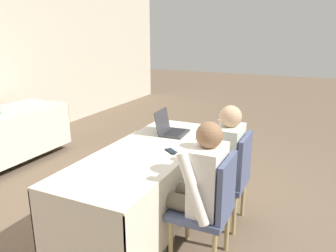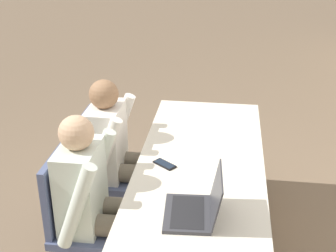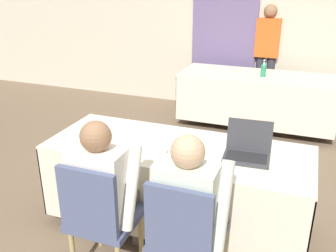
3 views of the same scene
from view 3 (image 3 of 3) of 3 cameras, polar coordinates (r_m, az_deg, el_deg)
The scene contains 14 objects.
ground_plane at distance 3.29m, azimuth 1.29°, elevation -14.79°, with size 24.00×24.00×0.00m, color brown.
wall_back at distance 5.79m, azimuth 12.49°, elevation 15.42°, with size 12.00×0.06×2.70m.
curtain_panel at distance 5.81m, azimuth 8.63°, elevation 15.45°, with size 0.98×0.04×2.65m.
conference_table_near at distance 2.99m, azimuth 1.38°, elevation -6.15°, with size 2.06×0.79×0.74m.
conference_table_far at distance 5.20m, azimuth 13.46°, elevation 5.73°, with size 2.06×0.79×0.74m.
laptop at distance 2.79m, azimuth 11.99°, elevation -3.75°, with size 0.35×0.31×0.25m.
cell_phone at distance 2.71m, azimuth 0.63°, elevation -5.01°, with size 0.14×0.16×0.01m.
paper_beside_laptop at distance 3.09m, azimuth -5.52°, elevation -1.73°, with size 0.27×0.33×0.00m.
water_bottle at distance 5.06m, azimuth 14.36°, elevation 8.40°, with size 0.07×0.07×0.22m.
chair_near_left at distance 2.60m, azimuth -10.36°, elevation -13.23°, with size 0.44×0.44×0.89m.
chair_near_right at distance 2.39m, azimuth 2.55°, elevation -16.38°, with size 0.44×0.44×0.89m.
person_checkered_shirt at distance 2.59m, azimuth -9.44°, elevation -9.14°, with size 0.50×0.52×1.15m.
person_white_shirt at distance 2.38m, azimuth 3.41°, elevation -11.90°, with size 0.50×0.52×1.15m.
person_red_shirt at distance 5.79m, azimuth 14.80°, elevation 10.83°, with size 0.34×0.20×1.59m.
Camera 3 is at (0.87, -2.49, 1.98)m, focal length 40.00 mm.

